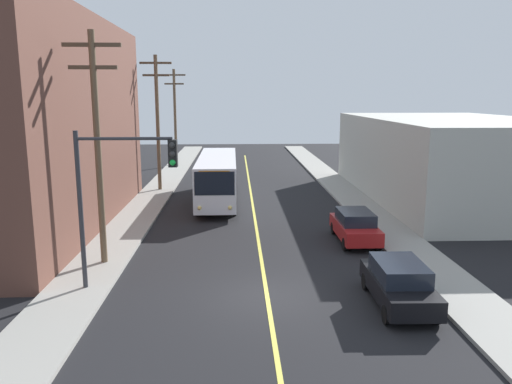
{
  "coord_description": "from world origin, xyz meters",
  "views": [
    {
      "loc": [
        -1.13,
        -17.66,
        7.4
      ],
      "look_at": [
        0.0,
        10.34,
        2.0
      ],
      "focal_mm": 35.25,
      "sensor_mm": 36.0,
      "label": 1
    }
  ],
  "objects": [
    {
      "name": "ground_plane",
      "position": [
        0.0,
        0.0,
        0.0
      ],
      "size": [
        120.0,
        120.0,
        0.0
      ],
      "primitive_type": "plane",
      "color": "black"
    },
    {
      "name": "sidewalk_left",
      "position": [
        -7.25,
        10.0,
        0.07
      ],
      "size": [
        2.5,
        90.0,
        0.15
      ],
      "primitive_type": "cube",
      "color": "gray",
      "rests_on": "ground"
    },
    {
      "name": "sidewalk_right",
      "position": [
        7.25,
        10.0,
        0.07
      ],
      "size": [
        2.5,
        90.0,
        0.15
      ],
      "primitive_type": "cube",
      "color": "gray",
      "rests_on": "ground"
    },
    {
      "name": "lane_stripe_center",
      "position": [
        0.0,
        15.0,
        0.01
      ],
      "size": [
        0.16,
        60.0,
        0.01
      ],
      "primitive_type": "cube",
      "color": "#D8CC4C",
      "rests_on": "ground"
    },
    {
      "name": "building_left_brick",
      "position": [
        -13.49,
        10.82,
        5.83
      ],
      "size": [
        10.0,
        21.0,
        11.67
      ],
      "color": "brown",
      "rests_on": "ground"
    },
    {
      "name": "building_right_warehouse",
      "position": [
        14.5,
        17.77,
        2.91
      ],
      "size": [
        12.0,
        21.7,
        5.82
      ],
      "color": "#B2B2A8",
      "rests_on": "ground"
    },
    {
      "name": "city_bus",
      "position": [
        -2.43,
        17.23,
        1.82
      ],
      "size": [
        2.63,
        12.17,
        3.2
      ],
      "color": "silver",
      "rests_on": "ground"
    },
    {
      "name": "parked_car_black",
      "position": [
        4.63,
        -0.95,
        0.84
      ],
      "size": [
        1.9,
        4.44,
        1.62
      ],
      "color": "black",
      "rests_on": "ground"
    },
    {
      "name": "parked_car_red",
      "position": [
        4.94,
        7.0,
        0.84
      ],
      "size": [
        1.83,
        4.4,
        1.62
      ],
      "color": "maroon",
      "rests_on": "ground"
    },
    {
      "name": "utility_pole_near",
      "position": [
        -6.99,
        3.89,
        5.59
      ],
      "size": [
        2.4,
        0.28,
        9.89
      ],
      "color": "brown",
      "rests_on": "sidewalk_left"
    },
    {
      "name": "utility_pole_mid",
      "position": [
        -7.1,
        21.42,
        5.78
      ],
      "size": [
        2.4,
        0.28,
        10.25
      ],
      "color": "brown",
      "rests_on": "sidewalk_left"
    },
    {
      "name": "utility_pole_far",
      "position": [
        -7.5,
        36.04,
        5.62
      ],
      "size": [
        2.4,
        0.28,
        9.93
      ],
      "color": "brown",
      "rests_on": "sidewalk_left"
    },
    {
      "name": "traffic_signal_left_corner",
      "position": [
        -5.41,
        0.87,
        4.3
      ],
      "size": [
        3.75,
        0.48,
        6.0
      ],
      "color": "#2D2D33",
      "rests_on": "sidewalk_left"
    }
  ]
}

